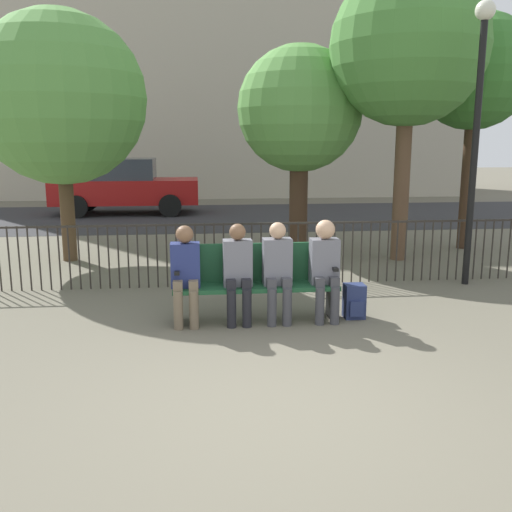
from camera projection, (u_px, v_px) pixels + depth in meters
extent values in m
plane|color=#605B4C|center=(286.00, 410.00, 4.61)|extent=(80.00, 80.00, 0.00)
cube|color=#194728|center=(256.00, 287.00, 6.82)|extent=(1.98, 0.45, 0.05)
cube|color=#194728|center=(254.00, 262.00, 6.96)|extent=(1.98, 0.05, 0.47)
cube|color=black|center=(178.00, 307.00, 6.77)|extent=(0.06, 0.38, 0.40)
cube|color=black|center=(331.00, 303.00, 6.96)|extent=(0.06, 0.38, 0.40)
cube|color=black|center=(177.00, 270.00, 6.68)|extent=(0.06, 0.38, 0.04)
cube|color=black|center=(332.00, 267.00, 6.87)|extent=(0.06, 0.38, 0.04)
cylinder|color=brown|center=(178.00, 310.00, 6.55)|extent=(0.11, 0.11, 0.45)
cylinder|color=brown|center=(194.00, 310.00, 6.56)|extent=(0.11, 0.11, 0.45)
cube|color=brown|center=(178.00, 285.00, 6.59)|extent=(0.11, 0.20, 0.12)
cube|color=brown|center=(193.00, 285.00, 6.61)|extent=(0.11, 0.20, 0.12)
cube|color=navy|center=(185.00, 265.00, 6.67)|extent=(0.34, 0.22, 0.52)
sphere|color=brown|center=(185.00, 234.00, 6.58)|extent=(0.21, 0.21, 0.21)
cylinder|color=black|center=(232.00, 309.00, 6.61)|extent=(0.11, 0.11, 0.45)
cylinder|color=black|center=(247.00, 308.00, 6.63)|extent=(0.11, 0.11, 0.45)
cube|color=black|center=(231.00, 284.00, 6.65)|extent=(0.11, 0.20, 0.12)
cube|color=black|center=(246.00, 283.00, 6.67)|extent=(0.11, 0.20, 0.12)
cube|color=slate|center=(238.00, 263.00, 6.73)|extent=(0.34, 0.22, 0.55)
sphere|color=brown|center=(237.00, 232.00, 6.64)|extent=(0.19, 0.19, 0.19)
cylinder|color=#3D3D42|center=(272.00, 308.00, 6.66)|extent=(0.11, 0.11, 0.45)
cylinder|color=#3D3D42|center=(287.00, 307.00, 6.68)|extent=(0.11, 0.11, 0.45)
cube|color=#3D3D42|center=(271.00, 283.00, 6.70)|extent=(0.11, 0.20, 0.12)
cube|color=#3D3D42|center=(286.00, 282.00, 6.72)|extent=(0.11, 0.20, 0.12)
cube|color=slate|center=(277.00, 262.00, 6.78)|extent=(0.34, 0.22, 0.55)
sphere|color=tan|center=(278.00, 231.00, 6.69)|extent=(0.20, 0.20, 0.20)
cylinder|color=#3D3D42|center=(320.00, 306.00, 6.72)|extent=(0.11, 0.11, 0.45)
cylinder|color=#3D3D42|center=(335.00, 306.00, 6.73)|extent=(0.11, 0.11, 0.45)
cube|color=#3D3D42|center=(319.00, 281.00, 6.76)|extent=(0.11, 0.20, 0.12)
cube|color=#3D3D42|center=(333.00, 281.00, 6.78)|extent=(0.11, 0.20, 0.12)
cube|color=slate|center=(324.00, 261.00, 6.84)|extent=(0.34, 0.22, 0.54)
sphere|color=tan|center=(325.00, 229.00, 6.75)|extent=(0.23, 0.23, 0.23)
cube|color=navy|center=(354.00, 301.00, 6.98)|extent=(0.25, 0.22, 0.42)
cube|color=navy|center=(357.00, 309.00, 6.87)|extent=(0.17, 0.04, 0.19)
cylinder|color=#2D2823|center=(9.00, 259.00, 8.17)|extent=(0.02, 0.02, 0.95)
cylinder|color=#2D2823|center=(19.00, 259.00, 8.18)|extent=(0.02, 0.02, 0.95)
cylinder|color=#2D2823|center=(29.00, 259.00, 8.19)|extent=(0.02, 0.02, 0.95)
cylinder|color=#2D2823|center=(39.00, 258.00, 8.21)|extent=(0.02, 0.02, 0.95)
cylinder|color=#2D2823|center=(49.00, 258.00, 8.22)|extent=(0.02, 0.02, 0.95)
cylinder|color=#2D2823|center=(59.00, 258.00, 8.24)|extent=(0.02, 0.02, 0.95)
cylinder|color=#2D2823|center=(69.00, 258.00, 8.25)|extent=(0.02, 0.02, 0.95)
cylinder|color=#2D2823|center=(79.00, 258.00, 8.27)|extent=(0.02, 0.02, 0.95)
cylinder|color=#2D2823|center=(89.00, 257.00, 8.28)|extent=(0.02, 0.02, 0.95)
cylinder|color=#2D2823|center=(99.00, 257.00, 8.29)|extent=(0.02, 0.02, 0.95)
cylinder|color=#2D2823|center=(109.00, 257.00, 8.31)|extent=(0.02, 0.02, 0.95)
cylinder|color=#2D2823|center=(118.00, 257.00, 8.32)|extent=(0.02, 0.02, 0.95)
cylinder|color=#2D2823|center=(128.00, 256.00, 8.34)|extent=(0.02, 0.02, 0.95)
cylinder|color=#2D2823|center=(138.00, 256.00, 8.35)|extent=(0.02, 0.02, 0.95)
cylinder|color=#2D2823|center=(148.00, 256.00, 8.37)|extent=(0.02, 0.02, 0.95)
cylinder|color=#2D2823|center=(157.00, 256.00, 8.38)|extent=(0.02, 0.02, 0.95)
cylinder|color=#2D2823|center=(167.00, 256.00, 8.39)|extent=(0.02, 0.02, 0.95)
cylinder|color=#2D2823|center=(176.00, 256.00, 8.41)|extent=(0.02, 0.02, 0.95)
cylinder|color=#2D2823|center=(186.00, 255.00, 8.42)|extent=(0.02, 0.02, 0.95)
cylinder|color=#2D2823|center=(195.00, 255.00, 8.44)|extent=(0.02, 0.02, 0.95)
cylinder|color=#2D2823|center=(205.00, 255.00, 8.45)|extent=(0.02, 0.02, 0.95)
cylinder|color=#2D2823|center=(214.00, 255.00, 8.47)|extent=(0.02, 0.02, 0.95)
cylinder|color=#2D2823|center=(224.00, 255.00, 8.48)|extent=(0.02, 0.02, 0.95)
cylinder|color=#2D2823|center=(233.00, 254.00, 8.49)|extent=(0.02, 0.02, 0.95)
cylinder|color=#2D2823|center=(242.00, 254.00, 8.51)|extent=(0.02, 0.02, 0.95)
cylinder|color=#2D2823|center=(252.00, 254.00, 8.52)|extent=(0.02, 0.02, 0.95)
cylinder|color=#2D2823|center=(261.00, 254.00, 8.54)|extent=(0.02, 0.02, 0.95)
cylinder|color=#2D2823|center=(270.00, 254.00, 8.55)|extent=(0.02, 0.02, 0.95)
cylinder|color=#2D2823|center=(280.00, 253.00, 8.57)|extent=(0.02, 0.02, 0.95)
cylinder|color=#2D2823|center=(289.00, 253.00, 8.58)|extent=(0.02, 0.02, 0.95)
cylinder|color=#2D2823|center=(298.00, 253.00, 8.60)|extent=(0.02, 0.02, 0.95)
cylinder|color=#2D2823|center=(307.00, 253.00, 8.61)|extent=(0.02, 0.02, 0.95)
cylinder|color=#2D2823|center=(316.00, 253.00, 8.62)|extent=(0.02, 0.02, 0.95)
cylinder|color=#2D2823|center=(325.00, 252.00, 8.64)|extent=(0.02, 0.02, 0.95)
cylinder|color=#2D2823|center=(334.00, 252.00, 8.65)|extent=(0.02, 0.02, 0.95)
cylinder|color=#2D2823|center=(343.00, 252.00, 8.67)|extent=(0.02, 0.02, 0.95)
cylinder|color=#2D2823|center=(352.00, 252.00, 8.68)|extent=(0.02, 0.02, 0.95)
cylinder|color=#2D2823|center=(361.00, 252.00, 8.70)|extent=(0.02, 0.02, 0.95)
cylinder|color=#2D2823|center=(370.00, 252.00, 8.71)|extent=(0.02, 0.02, 0.95)
cylinder|color=#2D2823|center=(379.00, 251.00, 8.72)|extent=(0.02, 0.02, 0.95)
cylinder|color=#2D2823|center=(388.00, 251.00, 8.74)|extent=(0.02, 0.02, 0.95)
cylinder|color=#2D2823|center=(397.00, 251.00, 8.75)|extent=(0.02, 0.02, 0.95)
cylinder|color=#2D2823|center=(405.00, 251.00, 8.77)|extent=(0.02, 0.02, 0.95)
cylinder|color=#2D2823|center=(414.00, 251.00, 8.78)|extent=(0.02, 0.02, 0.95)
cylinder|color=#2D2823|center=(423.00, 250.00, 8.80)|extent=(0.02, 0.02, 0.95)
cylinder|color=#2D2823|center=(432.00, 250.00, 8.81)|extent=(0.02, 0.02, 0.95)
cylinder|color=#2D2823|center=(440.00, 250.00, 8.82)|extent=(0.02, 0.02, 0.95)
cylinder|color=#2D2823|center=(449.00, 250.00, 8.84)|extent=(0.02, 0.02, 0.95)
cylinder|color=#2D2823|center=(458.00, 250.00, 8.85)|extent=(0.02, 0.02, 0.95)
cylinder|color=#2D2823|center=(466.00, 250.00, 8.87)|extent=(0.02, 0.02, 0.95)
cylinder|color=#2D2823|center=(475.00, 249.00, 8.88)|extent=(0.02, 0.02, 0.95)
cylinder|color=#2D2823|center=(483.00, 249.00, 8.90)|extent=(0.02, 0.02, 0.95)
cylinder|color=#2D2823|center=(492.00, 249.00, 8.91)|extent=(0.02, 0.02, 0.95)
cylinder|color=#2D2823|center=(500.00, 249.00, 8.92)|extent=(0.02, 0.02, 0.95)
cylinder|color=#2D2823|center=(509.00, 249.00, 8.94)|extent=(0.02, 0.02, 0.95)
cube|color=#2D2823|center=(244.00, 224.00, 8.42)|extent=(9.00, 0.03, 0.03)
cylinder|color=#422D1E|center=(467.00, 178.00, 11.28)|extent=(0.21, 0.21, 2.83)
sphere|color=#38752D|center=(474.00, 71.00, 10.88)|extent=(2.21, 2.21, 2.21)
cylinder|color=brown|center=(402.00, 178.00, 10.18)|extent=(0.28, 0.28, 2.98)
sphere|color=#478438|center=(409.00, 46.00, 9.73)|extent=(2.71, 2.71, 2.71)
cylinder|color=#4C3823|center=(67.00, 204.00, 10.18)|extent=(0.25, 0.25, 2.04)
sphere|color=#569342|center=(60.00, 98.00, 9.82)|extent=(2.97, 2.97, 2.97)
cylinder|color=#422D1E|center=(298.00, 198.00, 11.14)|extent=(0.36, 0.36, 2.07)
sphere|color=#569342|center=(300.00, 109.00, 10.80)|extent=(2.38, 2.38, 2.38)
cylinder|color=black|center=(474.00, 156.00, 8.30)|extent=(0.10, 0.10, 3.83)
sphere|color=silver|center=(485.00, 10.00, 7.90)|extent=(0.28, 0.28, 0.28)
cube|color=#2B2B2D|center=(221.00, 216.00, 16.31)|extent=(24.00, 6.00, 0.01)
cube|color=maroon|center=(127.00, 191.00, 16.83)|extent=(4.20, 1.70, 0.70)
cube|color=#2D333D|center=(115.00, 169.00, 16.67)|extent=(2.31, 1.56, 0.60)
cylinder|color=black|center=(170.00, 206.00, 16.18)|extent=(0.64, 0.20, 0.64)
cylinder|color=black|center=(172.00, 200.00, 17.88)|extent=(0.64, 0.20, 0.64)
cylinder|color=black|center=(76.00, 207.00, 15.92)|extent=(0.64, 0.20, 0.64)
cylinder|color=black|center=(88.00, 200.00, 17.61)|extent=(0.64, 0.20, 0.64)
cube|color=#B2A893|center=(210.00, 31.00, 22.82)|extent=(20.00, 6.00, 12.88)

